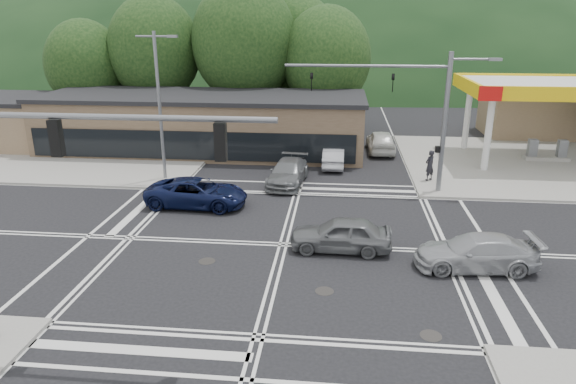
# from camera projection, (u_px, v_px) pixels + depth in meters

# --- Properties ---
(ground) EXTENTS (120.00, 120.00, 0.00)m
(ground) POSITION_uv_depth(u_px,v_px,m) (283.00, 245.00, 23.10)
(ground) COLOR black
(ground) RESTS_ON ground
(sidewalk_ne) EXTENTS (16.00, 16.00, 0.15)m
(sidewalk_ne) POSITION_uv_depth(u_px,v_px,m) (521.00, 164.00, 35.75)
(sidewalk_ne) COLOR gray
(sidewalk_ne) RESTS_ON ground
(sidewalk_nw) EXTENTS (16.00, 16.00, 0.15)m
(sidewalk_nw) POSITION_uv_depth(u_px,v_px,m) (108.00, 153.00, 38.67)
(sidewalk_nw) COLOR gray
(sidewalk_nw) RESTS_ON ground
(gas_station_canopy) EXTENTS (12.32, 8.34, 5.75)m
(gas_station_canopy) POSITION_uv_depth(u_px,v_px,m) (557.00, 90.00, 34.91)
(gas_station_canopy) COLOR silver
(gas_station_canopy) RESTS_ON ground
(convenience_store) EXTENTS (10.00, 6.00, 3.80)m
(convenience_store) POSITION_uv_depth(u_px,v_px,m) (546.00, 114.00, 44.11)
(convenience_store) COLOR #846B4F
(convenience_store) RESTS_ON ground
(commercial_row) EXTENTS (24.00, 8.00, 4.00)m
(commercial_row) POSITION_uv_depth(u_px,v_px,m) (204.00, 124.00, 39.26)
(commercial_row) COLOR brown
(commercial_row) RESTS_ON ground
(commercial_nw) EXTENTS (8.00, 7.00, 3.60)m
(commercial_nw) POSITION_uv_depth(u_px,v_px,m) (8.00, 123.00, 40.88)
(commercial_nw) COLOR #846B4F
(commercial_nw) RESTS_ON ground
(hill_north) EXTENTS (252.00, 126.00, 140.00)m
(hill_north) POSITION_uv_depth(u_px,v_px,m) (331.00, 68.00, 107.93)
(hill_north) COLOR black
(hill_north) RESTS_ON ground
(tree_n_a) EXTENTS (8.00, 8.00, 11.75)m
(tree_n_a) POSITION_uv_depth(u_px,v_px,m) (154.00, 49.00, 44.80)
(tree_n_a) COLOR #382619
(tree_n_a) RESTS_ON ground
(tree_n_b) EXTENTS (9.00, 9.00, 12.98)m
(tree_n_b) POSITION_uv_depth(u_px,v_px,m) (244.00, 42.00, 43.81)
(tree_n_b) COLOR #382619
(tree_n_b) RESTS_ON ground
(tree_n_c) EXTENTS (7.60, 7.60, 10.87)m
(tree_n_c) POSITION_uv_depth(u_px,v_px,m) (326.00, 58.00, 43.55)
(tree_n_c) COLOR #382619
(tree_n_c) RESTS_ON ground
(tree_n_d) EXTENTS (6.80, 6.80, 9.76)m
(tree_n_d) POSITION_uv_depth(u_px,v_px,m) (85.00, 65.00, 44.85)
(tree_n_d) COLOR #382619
(tree_n_d) RESTS_ON ground
(tree_n_e) EXTENTS (8.40, 8.40, 11.98)m
(tree_n_e) POSITION_uv_depth(u_px,v_px,m) (295.00, 48.00, 47.40)
(tree_n_e) COLOR #382619
(tree_n_e) RESTS_ON ground
(streetlight_nw) EXTENTS (2.50, 0.25, 9.00)m
(streetlight_nw) POSITION_uv_depth(u_px,v_px,m) (160.00, 100.00, 30.79)
(streetlight_nw) COLOR slate
(streetlight_nw) RESTS_ON ground
(signal_mast_ne) EXTENTS (11.65, 0.30, 8.00)m
(signal_mast_ne) POSITION_uv_depth(u_px,v_px,m) (423.00, 106.00, 28.53)
(signal_mast_ne) COLOR slate
(signal_mast_ne) RESTS_ON ground
(signal_mast_sw) EXTENTS (9.14, 0.28, 8.00)m
(signal_mast_sw) POSITION_uv_depth(u_px,v_px,m) (24.00, 189.00, 14.35)
(signal_mast_sw) COLOR slate
(signal_mast_sw) RESTS_ON ground
(car_blue_west) EXTENTS (5.52, 2.72, 1.51)m
(car_blue_west) POSITION_uv_depth(u_px,v_px,m) (197.00, 193.00, 27.65)
(car_blue_west) COLOR #0C1235
(car_blue_west) RESTS_ON ground
(car_grey_center) EXTENTS (4.43, 1.86, 1.50)m
(car_grey_center) POSITION_uv_depth(u_px,v_px,m) (341.00, 234.00, 22.33)
(car_grey_center) COLOR slate
(car_grey_center) RESTS_ON ground
(car_silver_east) EXTENTS (4.99, 2.28, 1.41)m
(car_silver_east) POSITION_uv_depth(u_px,v_px,m) (476.00, 252.00, 20.69)
(car_silver_east) COLOR #9B9EA2
(car_silver_east) RESTS_ON ground
(car_queue_a) EXTENTS (1.46, 4.12, 1.35)m
(car_queue_a) POSITION_uv_depth(u_px,v_px,m) (334.00, 157.00, 35.10)
(car_queue_a) COLOR #ABACB2
(car_queue_a) RESTS_ON ground
(car_queue_b) EXTENTS (2.10, 4.97, 1.68)m
(car_queue_b) POSITION_uv_depth(u_px,v_px,m) (381.00, 141.00, 38.94)
(car_queue_b) COLOR silver
(car_queue_b) RESTS_ON ground
(car_northbound) EXTENTS (2.50, 5.17, 1.45)m
(car_northbound) POSITION_uv_depth(u_px,v_px,m) (288.00, 172.00, 31.42)
(car_northbound) COLOR slate
(car_northbound) RESTS_ON ground
(pedestrian) EXTENTS (0.82, 0.80, 1.90)m
(pedestrian) POSITION_uv_depth(u_px,v_px,m) (430.00, 165.00, 31.56)
(pedestrian) COLOR black
(pedestrian) RESTS_ON sidewalk_ne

